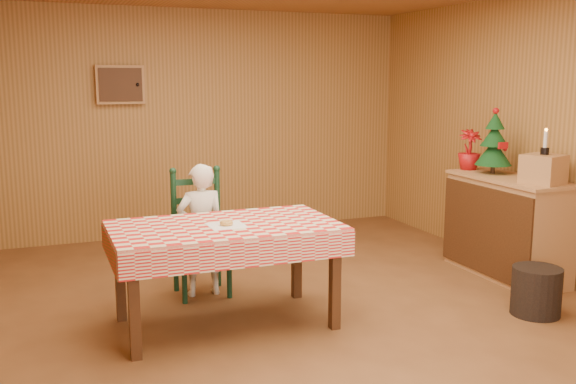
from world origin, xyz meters
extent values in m
plane|color=brown|center=(0.00, 0.00, 0.00)|extent=(6.00, 6.00, 0.00)
cube|color=#A5753B|center=(0.00, 3.00, 1.30)|extent=(5.00, 0.10, 2.60)
cube|color=#A5753B|center=(2.50, 0.00, 1.30)|extent=(0.10, 6.00, 2.60)
cube|color=tan|center=(-0.90, 2.94, 1.75)|extent=(0.52, 0.08, 0.42)
cube|color=#452612|center=(-0.90, 2.90, 1.75)|extent=(0.46, 0.02, 0.36)
sphere|color=black|center=(-0.72, 2.88, 1.75)|extent=(0.04, 0.04, 0.04)
cube|color=#452612|center=(-0.55, 0.06, 0.72)|extent=(1.60, 0.90, 0.06)
cube|color=#452612|center=(-1.27, -0.31, 0.34)|extent=(0.07, 0.07, 0.69)
cube|color=#452612|center=(0.17, -0.31, 0.34)|extent=(0.07, 0.07, 0.69)
cube|color=#452612|center=(-1.27, 0.43, 0.34)|extent=(0.07, 0.07, 0.69)
cube|color=#452612|center=(0.17, 0.43, 0.34)|extent=(0.07, 0.07, 0.69)
cube|color=red|center=(-0.55, 0.06, 0.76)|extent=(1.64, 0.94, 0.02)
cube|color=red|center=(-0.55, -0.41, 0.66)|extent=(1.64, 0.02, 0.18)
cube|color=red|center=(-0.55, 0.53, 0.66)|extent=(1.64, 0.02, 0.18)
cube|color=#2B5527|center=(-1.37, 0.06, 0.66)|extent=(0.02, 0.94, 0.18)
cube|color=#2B5527|center=(0.27, 0.06, 0.66)|extent=(0.02, 0.94, 0.18)
cube|color=black|center=(-0.55, 0.79, 0.43)|extent=(0.44, 0.40, 0.04)
cylinder|color=black|center=(-0.74, 0.62, 0.21)|extent=(0.04, 0.04, 0.41)
cylinder|color=black|center=(-0.36, 0.62, 0.21)|extent=(0.04, 0.04, 0.41)
cylinder|color=black|center=(-0.74, 0.96, 0.21)|extent=(0.04, 0.04, 0.41)
cylinder|color=black|center=(-0.36, 0.96, 0.21)|extent=(0.04, 0.04, 0.41)
cylinder|color=black|center=(-0.74, 0.96, 0.75)|extent=(0.05, 0.05, 0.60)
sphere|color=black|center=(-0.74, 0.96, 1.05)|extent=(0.06, 0.06, 0.06)
cylinder|color=black|center=(-0.36, 0.96, 0.75)|extent=(0.05, 0.05, 0.60)
sphere|color=black|center=(-0.36, 0.96, 1.05)|extent=(0.06, 0.06, 0.06)
cube|color=black|center=(-0.55, 0.96, 0.63)|extent=(0.38, 0.03, 0.05)
cube|color=black|center=(-0.55, 0.96, 0.79)|extent=(0.38, 0.03, 0.05)
cube|color=black|center=(-0.55, 0.96, 0.95)|extent=(0.38, 0.03, 0.05)
imported|color=white|center=(-0.55, 0.79, 0.56)|extent=(0.41, 0.27, 1.12)
cube|color=white|center=(-0.55, 0.01, 0.77)|extent=(0.27, 0.27, 0.00)
torus|color=gold|center=(-0.55, 0.01, 0.79)|extent=(0.13, 0.13, 0.03)
cube|color=tan|center=(2.22, 0.29, 0.45)|extent=(0.50, 1.20, 0.90)
cube|color=tan|center=(2.22, 0.29, 0.92)|extent=(0.54, 1.24, 0.03)
cube|color=#452612|center=(1.96, 0.29, 0.45)|extent=(0.02, 1.20, 0.80)
cube|color=tan|center=(2.22, -0.11, 1.06)|extent=(0.38, 0.38, 0.25)
cylinder|color=#452612|center=(2.22, 0.54, 0.97)|extent=(0.04, 0.04, 0.08)
cone|color=#0C3715|center=(2.22, 0.54, 1.13)|extent=(0.34, 0.34, 0.24)
cone|color=#0C3715|center=(2.22, 0.54, 1.29)|extent=(0.26, 0.26, 0.20)
cone|color=#0C3715|center=(2.22, 0.54, 1.43)|extent=(0.18, 0.18, 0.16)
sphere|color=#A80F12|center=(2.22, 0.54, 1.52)|extent=(0.06, 0.06, 0.06)
cube|color=#A80F12|center=(2.20, 0.39, 1.21)|extent=(0.10, 0.02, 0.06)
sphere|color=#A80F12|center=(2.30, 0.48, 1.16)|extent=(0.04, 0.04, 0.04)
sphere|color=#A80F12|center=(2.15, 0.59, 1.23)|extent=(0.04, 0.04, 0.04)
sphere|color=#A80F12|center=(2.26, 0.63, 1.33)|extent=(0.04, 0.04, 0.04)
imported|color=#A80F12|center=(2.17, 0.84, 1.13)|extent=(0.27, 0.27, 0.40)
cylinder|color=black|center=(2.22, -0.11, 1.21)|extent=(0.07, 0.07, 0.06)
cylinder|color=white|center=(2.22, -0.11, 1.31)|extent=(0.03, 0.03, 0.14)
sphere|color=orange|center=(2.22, -0.11, 1.39)|extent=(0.02, 0.02, 0.02)
cylinder|color=black|center=(1.75, -0.62, 0.19)|extent=(0.44, 0.44, 0.38)
camera|label=1|loc=(-1.79, -4.35, 1.82)|focal=40.00mm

